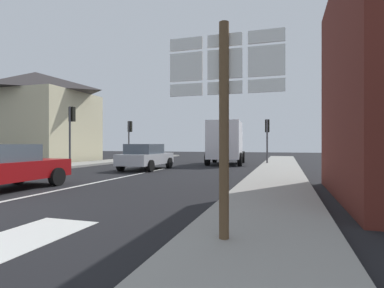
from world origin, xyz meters
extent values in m
plane|color=black|center=(0.00, 10.00, 0.00)|extent=(80.00, 80.00, 0.00)
cube|color=gray|center=(6.54, 8.00, 0.07)|extent=(2.34, 44.00, 0.14)
cube|color=gray|center=(-6.54, 8.00, 0.07)|extent=(2.34, 44.00, 0.14)
cube|color=silver|center=(0.00, 6.00, 0.01)|extent=(0.16, 12.00, 0.01)
cube|color=silver|center=(2.95, -1.00, 0.01)|extent=(1.20, 2.20, 0.01)
cube|color=beige|center=(-12.49, 15.04, 2.76)|extent=(8.42, 6.30, 5.52)
pyramid|color=#383333|center=(-12.49, 15.04, 6.41)|extent=(8.84, 6.62, 1.78)
cube|color=beige|center=(-12.49, 18.79, 0.35)|extent=(5.05, 1.20, 0.70)
cube|color=maroon|center=(-1.67, 2.67, 0.62)|extent=(1.75, 4.20, 0.60)
cylinder|color=black|center=(-2.54, 4.02, 0.32)|extent=(0.22, 0.64, 0.64)
cylinder|color=black|center=(-0.79, 4.02, 0.32)|extent=(0.22, 0.64, 0.64)
cube|color=#B7BABF|center=(-0.75, 11.15, 0.62)|extent=(1.76, 4.20, 0.60)
cube|color=#47515B|center=(-0.75, 10.90, 1.19)|extent=(1.56, 2.10, 0.55)
cylinder|color=black|center=(-1.62, 12.50, 0.32)|extent=(0.22, 0.64, 0.64)
cylinder|color=black|center=(0.13, 12.50, 0.32)|extent=(0.22, 0.64, 0.64)
cylinder|color=black|center=(-1.63, 9.80, 0.32)|extent=(0.22, 0.64, 0.64)
cylinder|color=black|center=(0.12, 9.80, 0.32)|extent=(0.22, 0.64, 0.64)
cube|color=silver|center=(2.81, 16.45, 1.75)|extent=(2.47, 3.85, 2.60)
cube|color=silver|center=(2.63, 18.94, 1.45)|extent=(2.18, 1.45, 2.00)
cube|color=#47515B|center=(2.62, 18.99, 2.25)|extent=(1.76, 0.23, 0.70)
cylinder|color=black|center=(1.54, 18.81, 0.45)|extent=(0.35, 0.92, 0.90)
cylinder|color=black|center=(3.73, 18.97, 0.45)|extent=(0.35, 0.92, 0.90)
cylinder|color=black|center=(1.79, 15.42, 0.45)|extent=(0.35, 0.92, 0.90)
cylinder|color=black|center=(3.98, 15.58, 0.45)|extent=(0.35, 0.92, 0.90)
cylinder|color=brown|center=(6.07, -0.60, 1.60)|extent=(0.14, 0.14, 3.20)
cube|color=white|center=(5.49, -0.55, 2.96)|extent=(0.50, 0.03, 0.18)
cube|color=black|center=(5.49, -0.53, 2.96)|extent=(0.43, 0.01, 0.13)
cube|color=white|center=(5.49, -0.55, 2.62)|extent=(0.50, 0.03, 0.42)
cube|color=black|center=(5.49, -0.53, 2.62)|extent=(0.43, 0.01, 0.32)
cube|color=white|center=(5.49, -0.55, 2.28)|extent=(0.50, 0.03, 0.18)
cube|color=black|center=(5.49, -0.53, 2.28)|extent=(0.43, 0.01, 0.13)
cube|color=white|center=(6.07, -0.55, 2.96)|extent=(0.50, 0.03, 0.18)
cube|color=black|center=(6.07, -0.53, 2.96)|extent=(0.43, 0.01, 0.13)
cube|color=white|center=(6.07, -0.55, 2.62)|extent=(0.50, 0.03, 0.42)
cube|color=black|center=(6.07, -0.53, 2.62)|extent=(0.43, 0.01, 0.32)
cube|color=white|center=(6.07, -0.55, 2.28)|extent=(0.50, 0.03, 0.18)
cube|color=black|center=(6.07, -0.53, 2.28)|extent=(0.43, 0.01, 0.13)
cube|color=white|center=(6.65, -0.55, 2.96)|extent=(0.50, 0.03, 0.18)
cube|color=black|center=(6.65, -0.53, 2.96)|extent=(0.43, 0.01, 0.13)
cube|color=white|center=(6.65, -0.55, 2.62)|extent=(0.50, 0.03, 0.42)
cube|color=black|center=(6.65, -0.53, 2.62)|extent=(0.43, 0.01, 0.32)
cube|color=white|center=(6.65, -0.55, 2.28)|extent=(0.50, 0.03, 0.18)
cube|color=black|center=(6.65, -0.53, 2.28)|extent=(0.43, 0.01, 0.13)
cylinder|color=#47474C|center=(-5.67, 10.73, 1.88)|extent=(0.12, 0.12, 3.76)
cube|color=black|center=(-5.67, 10.93, 3.31)|extent=(0.30, 0.28, 0.90)
sphere|color=#360303|center=(-5.67, 11.07, 3.58)|extent=(0.18, 0.18, 0.18)
sphere|color=#3C2303|center=(-5.67, 11.07, 3.30)|extent=(0.18, 0.18, 0.18)
sphere|color=#0CA526|center=(-5.67, 11.07, 3.02)|extent=(0.18, 0.18, 0.18)
cylinder|color=#47474C|center=(-5.67, 18.05, 1.70)|extent=(0.12, 0.12, 3.39)
cube|color=black|center=(-5.67, 18.25, 2.94)|extent=(0.30, 0.28, 0.90)
sphere|color=#360303|center=(-5.67, 18.39, 3.21)|extent=(0.18, 0.18, 0.18)
sphere|color=#3C2303|center=(-5.67, 18.39, 2.93)|extent=(0.18, 0.18, 0.18)
sphere|color=#0CA526|center=(-5.67, 18.39, 2.65)|extent=(0.18, 0.18, 0.18)
cylinder|color=#47474C|center=(5.67, 17.16, 1.60)|extent=(0.12, 0.12, 3.20)
cube|color=black|center=(5.67, 17.36, 2.75)|extent=(0.30, 0.28, 0.90)
sphere|color=#360303|center=(5.67, 17.50, 3.02)|extent=(0.18, 0.18, 0.18)
sphere|color=#3C2303|center=(5.67, 17.50, 2.74)|extent=(0.18, 0.18, 0.18)
sphere|color=#0CA526|center=(5.67, 17.50, 2.46)|extent=(0.18, 0.18, 0.18)
camera|label=1|loc=(6.90, -4.85, 1.48)|focal=28.57mm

